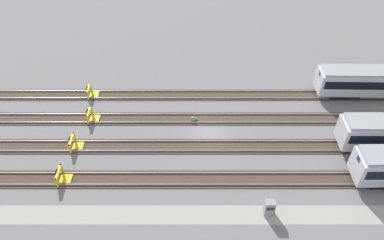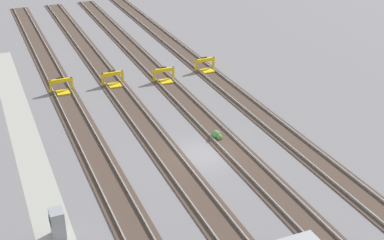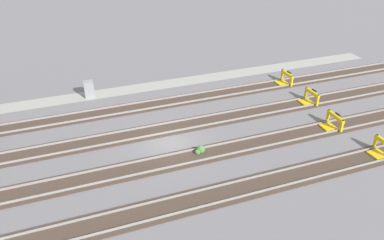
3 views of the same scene
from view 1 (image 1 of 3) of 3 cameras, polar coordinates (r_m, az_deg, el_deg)
ground_plane at (r=41.20m, az=2.50°, el=-1.87°), size 400.00×400.00×0.00m
service_walkway at (r=34.21m, az=3.17°, el=-14.21°), size 54.00×2.00×0.01m
rail_track_nearest at (r=36.59m, az=2.88°, el=-9.00°), size 90.00×2.23×0.21m
rail_track_near_inner at (r=39.57m, az=2.62°, el=-4.03°), size 90.00×2.24×0.21m
rail_track_middle at (r=42.82m, az=2.39°, el=0.21°), size 90.00×2.24×0.21m
rail_track_far_inner at (r=46.26m, az=2.20°, el=3.84°), size 90.00×2.23×0.21m
bumper_stop_nearest_track at (r=38.26m, az=-19.34°, el=-8.12°), size 1.34×2.00×1.22m
bumper_stop_near_inner_track at (r=41.08m, az=-17.61°, el=-3.44°), size 1.34×2.00×1.22m
bumper_stop_middle_track at (r=43.97m, az=-15.20°, el=0.61°), size 1.36×2.00×1.22m
bumper_stop_far_inner_track at (r=47.58m, az=-15.27°, el=4.12°), size 1.37×2.01×1.22m
electrical_cabinet at (r=34.30m, az=11.58°, el=-12.88°), size 0.90×0.73×1.60m
weed_clump at (r=42.38m, az=0.02°, el=0.09°), size 0.92×0.70×0.64m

